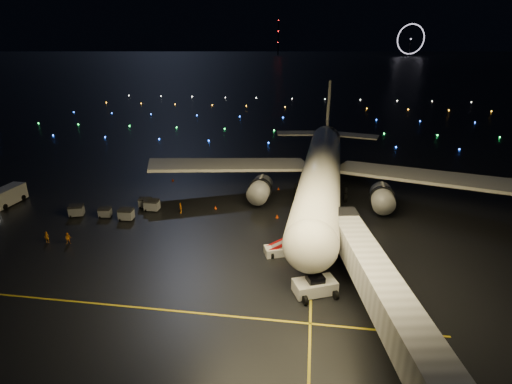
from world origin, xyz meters
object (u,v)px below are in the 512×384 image
baggage_cart_3 (105,212)px  baggage_cart_4 (76,211)px  belt_loader (284,242)px  airliner (323,147)px  baggage_cart_0 (126,214)px  crew_a (47,237)px  baggage_cart_2 (145,203)px  crew_b (68,238)px  pushback_tug (315,284)px  service_truck (8,196)px  baggage_cart_1 (152,205)px  crew_c (181,208)px

baggage_cart_3 → baggage_cart_4: bearing=176.6°
belt_loader → baggage_cart_4: belt_loader is taller
airliner → baggage_cart_0: (-29.62, -15.19, -7.83)m
crew_a → baggage_cart_3: size_ratio=0.87×
airliner → baggage_cart_2: 31.44m
crew_a → crew_b: crew_b is taller
pushback_tug → service_truck: (-51.23, 18.38, 0.36)m
baggage_cart_0 → baggage_cart_4: size_ratio=0.99×
crew_b → baggage_cart_3: crew_b is taller
airliner → baggage_cart_0: bearing=-149.8°
airliner → crew_a: airliner is taller
crew_b → baggage_cart_1: (6.89, 12.37, 0.13)m
baggage_cart_0 → baggage_cart_2: (0.94, 5.03, -0.09)m
service_truck → baggage_cart_1: (25.04, 0.63, -0.50)m
baggage_cart_2 → baggage_cart_4: 10.44m
belt_loader → crew_a: 32.20m
crew_a → baggage_cart_4: 8.74m
service_truck → crew_c: 29.93m
airliner → crew_c: airliner is taller
baggage_cart_0 → baggage_cart_4: 8.34m
belt_loader → service_truck: belt_loader is taller
service_truck → baggage_cart_0: bearing=-5.8°
baggage_cart_0 → baggage_cart_2: 5.11m
crew_b → baggage_cart_1: 14.16m
baggage_cart_1 → baggage_cart_3: size_ratio=1.22×
pushback_tug → airliner: bearing=65.0°
service_truck → baggage_cart_2: bearing=6.8°
crew_a → airliner: bearing=19.0°
crew_b → baggage_cart_2: (5.29, 13.44, 0.01)m
crew_a → baggage_cart_1: (10.01, 12.41, 0.16)m
baggage_cart_2 → crew_c: bearing=-17.3°
baggage_cart_2 → pushback_tug: bearing=-41.8°
belt_loader → baggage_cart_4: 33.82m
crew_c → baggage_cart_0: 8.30m
airliner → pushback_tug: (-0.88, -30.24, -7.65)m
belt_loader → crew_c: 20.32m
belt_loader → crew_a: bearing=162.3°
baggage_cart_1 → baggage_cart_3: baggage_cart_1 is taller
belt_loader → baggage_cart_3: bearing=144.9°
pushback_tug → baggage_cart_4: bearing=134.3°
baggage_cart_1 → baggage_cart_4: bearing=-159.7°
baggage_cart_1 → baggage_cart_0: bearing=-121.3°
pushback_tug → crew_c: pushback_tug is taller
baggage_cart_2 → baggage_cart_3: (-4.68, -4.49, -0.05)m
crew_a → baggage_cart_4: size_ratio=0.73×
belt_loader → baggage_cart_2: (-23.75, 11.98, -0.89)m
crew_c → airliner: bearing=103.1°
service_truck → crew_a: service_truck is taller
crew_a → crew_b: size_ratio=0.97×
airliner → baggage_cart_1: bearing=-154.4°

